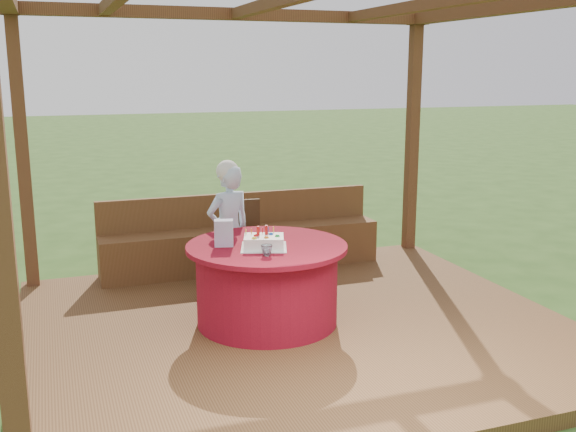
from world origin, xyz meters
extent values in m
plane|color=#294A18|center=(0.00, 0.00, 0.00)|extent=(60.00, 60.00, 0.00)
cube|color=brown|center=(0.00, 0.00, 0.06)|extent=(4.50, 4.00, 0.12)
cube|color=brown|center=(-2.13, -1.88, 1.42)|extent=(0.12, 0.12, 2.60)
cube|color=brown|center=(-2.13, 1.88, 1.42)|extent=(0.12, 0.12, 2.60)
cube|color=brown|center=(2.13, 1.88, 1.42)|extent=(0.12, 0.12, 2.60)
cube|color=brown|center=(0.00, 1.88, 2.78)|extent=(4.50, 0.14, 0.12)
cube|color=brown|center=(2.13, 0.00, 2.78)|extent=(0.14, 4.00, 0.12)
cube|color=brown|center=(1.30, 0.00, 2.78)|extent=(0.10, 3.70, 0.10)
cube|color=brown|center=(0.00, 1.70, 0.34)|extent=(3.00, 0.42, 0.45)
cube|color=brown|center=(0.00, 1.88, 0.75)|extent=(3.00, 0.06, 0.35)
cylinder|color=maroon|center=(-0.24, 0.11, 0.44)|extent=(1.18, 1.18, 0.65)
cylinder|color=maroon|center=(-0.24, 0.11, 0.79)|extent=(1.34, 1.34, 0.04)
cube|color=#382412|center=(-0.16, 1.07, 0.52)|extent=(0.43, 0.43, 0.05)
cylinder|color=#382412|center=(-0.33, 0.92, 0.32)|extent=(0.04, 0.04, 0.40)
cylinder|color=#382412|center=(-0.02, 0.90, 0.32)|extent=(0.04, 0.04, 0.40)
cylinder|color=#382412|center=(-0.31, 1.24, 0.32)|extent=(0.04, 0.04, 0.40)
cylinder|color=#382412|center=(0.01, 1.22, 0.32)|extent=(0.04, 0.04, 0.40)
cube|color=#382412|center=(-0.15, 1.25, 0.74)|extent=(0.40, 0.07, 0.45)
imported|color=#9FC4EC|center=(-0.35, 0.92, 0.74)|extent=(0.52, 0.42, 1.25)
sphere|color=white|center=(-0.35, 0.92, 1.31)|extent=(0.21, 0.21, 0.21)
cube|color=white|center=(-0.29, 0.02, 0.81)|extent=(0.46, 0.46, 0.01)
cube|color=white|center=(-0.29, 0.02, 0.86)|extent=(0.38, 0.34, 0.09)
cylinder|color=red|center=(-0.33, 0.06, 0.94)|extent=(0.03, 0.03, 0.07)
cylinder|color=red|center=(-0.26, 0.06, 0.94)|extent=(0.03, 0.03, 0.07)
sphere|color=yellow|center=(-0.39, -0.04, 0.91)|extent=(0.04, 0.04, 0.04)
sphere|color=orange|center=(-0.29, -0.05, 0.91)|extent=(0.04, 0.04, 0.04)
sphere|color=green|center=(-0.19, -0.03, 0.91)|extent=(0.04, 0.04, 0.04)
sphere|color=red|center=(-0.35, 0.04, 0.91)|extent=(0.04, 0.04, 0.04)
sphere|color=blue|center=(-0.22, 0.05, 0.91)|extent=(0.04, 0.04, 0.04)
cube|color=#E493CF|center=(-0.59, 0.18, 0.91)|extent=(0.17, 0.14, 0.22)
imported|color=white|center=(-0.34, -0.22, 0.85)|extent=(0.12, 0.12, 0.08)
camera|label=1|loc=(-1.90, -5.05, 2.23)|focal=42.00mm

